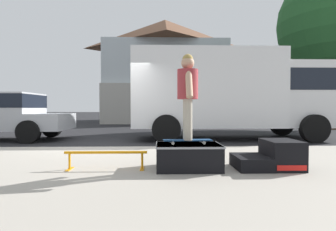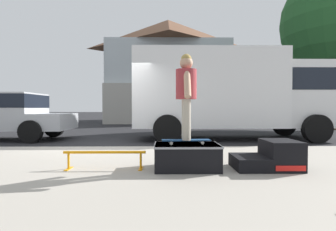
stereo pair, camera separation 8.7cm
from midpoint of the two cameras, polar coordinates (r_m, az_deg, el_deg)
The scene contains 9 objects.
ground_plane at distance 7.71m, azimuth -12.90°, elevation -6.68°, with size 140.00×140.00×0.00m, color black.
sidewalk_slab at distance 4.86m, azimuth -20.48°, elevation -10.90°, with size 50.00×5.00×0.12m, color #A8A093.
skate_box at distance 4.45m, azimuth 4.50°, elevation -8.34°, with size 1.04×0.74×0.40m.
kicker_ramp at distance 4.78m, azimuth 21.15°, elevation -8.05°, with size 1.02×0.71×0.46m.
grind_rail at distance 4.54m, azimuth -12.51°, elevation -8.17°, with size 1.32×0.28×0.29m.
skateboard at distance 4.43m, azimuth 4.36°, elevation -5.20°, with size 0.79×0.26×0.07m.
skater_kid at distance 4.41m, azimuth 4.38°, elevation 5.44°, with size 0.33×0.71×1.37m.
box_truck at distance 10.00m, azimuth 13.80°, elevation 4.96°, with size 6.91×2.63×3.05m.
house_behind at distance 22.92m, azimuth 0.12°, elevation 9.43°, with size 9.54×8.23×8.40m.
Camera 2 is at (1.65, -7.47, 1.10)m, focal length 29.26 mm.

